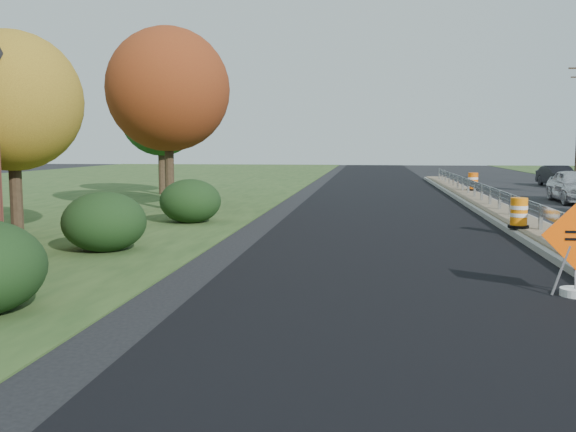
# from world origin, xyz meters

# --- Properties ---
(milled_overlay) EXTENTS (7.20, 120.00, 0.01)m
(milled_overlay) POSITION_xyz_m (-4.40, 10.00, 0.01)
(milled_overlay) COLOR black
(milled_overlay) RESTS_ON ground
(median) EXTENTS (1.60, 55.00, 0.23)m
(median) POSITION_xyz_m (0.00, 8.00, 0.11)
(median) COLOR gray
(median) RESTS_ON ground
(guardrail) EXTENTS (0.10, 46.15, 0.72)m
(guardrail) POSITION_xyz_m (0.00, 9.00, 0.73)
(guardrail) COLOR silver
(guardrail) RESTS_ON median
(hedge_mid) EXTENTS (2.09, 2.09, 1.52)m
(hedge_mid) POSITION_xyz_m (-11.50, 0.00, 0.76)
(hedge_mid) COLOR black
(hedge_mid) RESTS_ON ground
(hedge_north) EXTENTS (2.09, 2.09, 1.52)m
(hedge_north) POSITION_xyz_m (-11.00, 6.00, 0.76)
(hedge_north) COLOR black
(hedge_north) RESTS_ON ground
(tree_near_yellow) EXTENTS (3.96, 3.96, 5.88)m
(tree_near_yellow) POSITION_xyz_m (-15.00, 2.00, 3.89)
(tree_near_yellow) COLOR #473523
(tree_near_yellow) RESTS_ON ground
(tree_near_red) EXTENTS (4.95, 4.95, 7.35)m
(tree_near_red) POSITION_xyz_m (-13.00, 10.00, 4.86)
(tree_near_red) COLOR #473523
(tree_near_red) RESTS_ON ground
(tree_near_back) EXTENTS (4.29, 4.29, 6.37)m
(tree_near_back) POSITION_xyz_m (-16.00, 18.00, 4.21)
(tree_near_back) COLOR #473523
(tree_near_back) RESTS_ON ground
(caution_sign) EXTENTS (1.24, 0.52, 1.71)m
(caution_sign) POSITION_xyz_m (-1.28, -3.55, 0.44)
(caution_sign) COLOR white
(caution_sign) RESTS_ON ground
(barrel_median_mid) EXTENTS (0.61, 0.61, 0.89)m
(barrel_median_mid) POSITION_xyz_m (-0.55, 4.29, 0.66)
(barrel_median_mid) COLOR black
(barrel_median_mid) RESTS_ON median
(barrel_median_far) EXTENTS (0.65, 0.65, 0.95)m
(barrel_median_far) POSITION_xyz_m (0.55, 20.15, 0.68)
(barrel_median_far) COLOR black
(barrel_median_far) RESTS_ON median
(car_silver) EXTENTS (1.99, 4.63, 1.56)m
(car_silver) POSITION_xyz_m (4.49, 15.80, 0.78)
(car_silver) COLOR silver
(car_silver) RESTS_ON ground
(car_dark_mid) EXTENTS (1.90, 4.21, 1.34)m
(car_dark_mid) POSITION_xyz_m (7.00, 27.72, 0.67)
(car_dark_mid) COLOR black
(car_dark_mid) RESTS_ON ground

